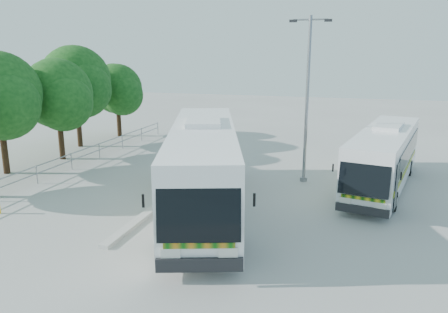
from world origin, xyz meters
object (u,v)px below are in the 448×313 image
(tree_far_c, at_px, (58,94))
(coach_adjacent, at_px, (384,156))
(tree_far_d, at_px, (76,81))
(lamppost, at_px, (307,93))
(coach_main, at_px, (203,165))
(tree_far_e, at_px, (118,89))

(tree_far_c, height_order, coach_adjacent, tree_far_c)
(tree_far_d, height_order, lamppost, lamppost)
(coach_adjacent, bearing_deg, coach_main, -133.06)
(coach_main, distance_m, lamppost, 7.26)
(tree_far_c, bearing_deg, tree_far_e, 93.54)
(tree_far_c, bearing_deg, lamppost, -1.93)
(tree_far_d, xyz_separation_m, tree_far_e, (0.68, 4.50, -0.93))
(tree_far_c, relative_size, lamppost, 0.75)
(tree_far_c, bearing_deg, coach_main, -27.06)
(tree_far_c, relative_size, tree_far_d, 0.88)
(tree_far_e, relative_size, coach_main, 0.44)
(tree_far_d, bearing_deg, tree_far_e, 81.37)
(tree_far_c, distance_m, tree_far_e, 8.22)
(tree_far_e, distance_m, coach_main, 18.97)
(tree_far_c, height_order, tree_far_e, tree_far_c)
(tree_far_e, bearing_deg, lamppost, -28.34)
(tree_far_d, distance_m, lamppost, 17.39)
(tree_far_e, relative_size, coach_adjacent, 0.54)
(coach_main, bearing_deg, lamppost, 37.21)
(tree_far_d, height_order, coach_main, tree_far_d)
(tree_far_d, xyz_separation_m, coach_adjacent, (20.89, -4.14, -3.17))
(tree_far_e, height_order, lamppost, lamppost)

